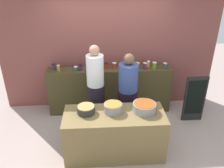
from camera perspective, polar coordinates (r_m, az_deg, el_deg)
The scene contains 24 objects.
ground at distance 4.64m, azimuth 0.28°, elevation -13.64°, with size 12.00×12.00×0.00m, color #A9938E.
storefront_wall at distance 5.20m, azimuth -0.77°, elevation 9.94°, with size 4.80×0.12×3.00m, color brown.
display_shelf at distance 5.26m, azimuth -0.51°, elevation -1.47°, with size 2.70×0.36×1.04m, color #40371D.
prep_table at distance 4.15m, azimuth 0.57°, elevation -12.03°, with size 1.70×0.70×0.82m, color brown.
preserve_jar_0 at distance 5.11m, azimuth -14.04°, elevation 4.07°, with size 0.08×0.08×0.12m.
preserve_jar_1 at distance 5.02m, azimuth -12.91°, elevation 3.79°, with size 0.07×0.07×0.13m.
preserve_jar_2 at distance 4.97m, azimuth -8.82°, elevation 3.74°, with size 0.08×0.08×0.10m.
preserve_jar_3 at distance 4.97m, azimuth -7.71°, elevation 4.04°, with size 0.07×0.07×0.14m.
preserve_jar_4 at distance 5.03m, azimuth -4.93°, elevation 4.27°, with size 0.08×0.08×0.10m.
preserve_jar_5 at distance 5.02m, azimuth -1.41°, elevation 4.45°, with size 0.08×0.08×0.12m.
preserve_jar_6 at distance 5.03m, azimuth 0.58°, elevation 4.53°, with size 0.09×0.09×0.13m.
preserve_jar_7 at distance 5.02m, azimuth 3.56°, elevation 4.32°, with size 0.07×0.07×0.11m.
preserve_jar_8 at distance 5.11m, azimuth 4.74°, elevation 4.86°, with size 0.08×0.08×0.14m.
preserve_jar_9 at distance 5.05m, azimuth 6.21°, elevation 4.49°, with size 0.09×0.09×0.13m.
preserve_jar_10 at distance 5.04m, azimuth 8.02°, elevation 4.38°, with size 0.08×0.08×0.14m.
preserve_jar_11 at distance 5.18m, azimuth 8.85°, elevation 4.89°, with size 0.07×0.07×0.13m.
preserve_jar_12 at distance 5.10m, azimuth 10.29°, elevation 4.49°, with size 0.09×0.09×0.14m.
preserve_jar_13 at distance 5.15m, azimuth 12.76°, elevation 4.37°, with size 0.08×0.08×0.13m.
cooking_pot_left at distance 3.93m, azimuth -6.34°, elevation -6.19°, with size 0.30×0.30×0.13m.
cooking_pot_center at distance 3.92m, azimuth 0.25°, elevation -5.82°, with size 0.30×0.30×0.16m.
cooking_pot_right at distance 3.97m, azimuth 7.88°, elevation -5.63°, with size 0.39×0.39×0.16m.
cook_with_tongs at distance 4.57m, azimuth -3.96°, elevation -2.09°, with size 0.34×0.34×1.76m.
cook_in_cap at distance 4.57m, azimuth 3.81°, elevation -3.17°, with size 0.38×0.38×1.62m.
chalkboard_sign at distance 5.19m, azimuth 19.50°, elevation -3.47°, with size 0.45×0.05×1.04m.
Camera 1 is at (-0.24, -3.52, 3.02)m, focal length 37.51 mm.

